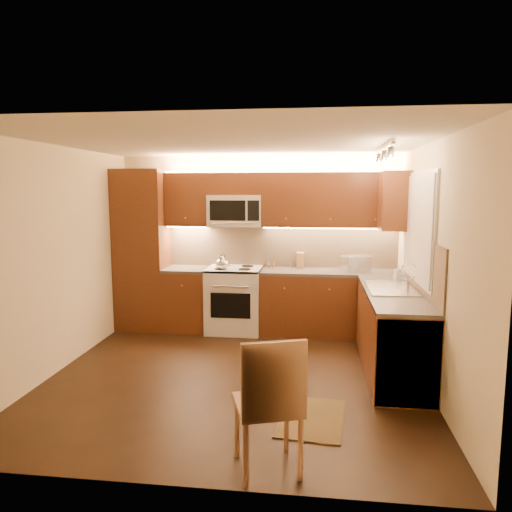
# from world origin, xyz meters

# --- Properties ---
(floor) EXTENTS (4.00, 4.00, 0.01)m
(floor) POSITION_xyz_m (0.00, 0.00, 0.00)
(floor) COLOR black
(floor) RESTS_ON ground
(ceiling) EXTENTS (4.00, 4.00, 0.01)m
(ceiling) POSITION_xyz_m (0.00, 0.00, 2.50)
(ceiling) COLOR beige
(ceiling) RESTS_ON ground
(wall_back) EXTENTS (4.00, 0.01, 2.50)m
(wall_back) POSITION_xyz_m (0.00, 2.00, 1.25)
(wall_back) COLOR beige
(wall_back) RESTS_ON ground
(wall_front) EXTENTS (4.00, 0.01, 2.50)m
(wall_front) POSITION_xyz_m (0.00, -2.00, 1.25)
(wall_front) COLOR beige
(wall_front) RESTS_ON ground
(wall_left) EXTENTS (0.01, 4.00, 2.50)m
(wall_left) POSITION_xyz_m (-2.00, 0.00, 1.25)
(wall_left) COLOR beige
(wall_left) RESTS_ON ground
(wall_right) EXTENTS (0.01, 4.00, 2.50)m
(wall_right) POSITION_xyz_m (2.00, 0.00, 1.25)
(wall_right) COLOR beige
(wall_right) RESTS_ON ground
(pantry) EXTENTS (0.70, 0.60, 2.30)m
(pantry) POSITION_xyz_m (-1.65, 1.70, 1.15)
(pantry) COLOR #481A0F
(pantry) RESTS_ON floor
(base_cab_back_left) EXTENTS (0.62, 0.60, 0.86)m
(base_cab_back_left) POSITION_xyz_m (-0.99, 1.70, 0.43)
(base_cab_back_left) COLOR #481A0F
(base_cab_back_left) RESTS_ON floor
(counter_back_left) EXTENTS (0.62, 0.60, 0.04)m
(counter_back_left) POSITION_xyz_m (-0.99, 1.70, 0.88)
(counter_back_left) COLOR #32302E
(counter_back_left) RESTS_ON base_cab_back_left
(base_cab_back_right) EXTENTS (1.92, 0.60, 0.86)m
(base_cab_back_right) POSITION_xyz_m (1.04, 1.70, 0.43)
(base_cab_back_right) COLOR #481A0F
(base_cab_back_right) RESTS_ON floor
(counter_back_right) EXTENTS (1.92, 0.60, 0.04)m
(counter_back_right) POSITION_xyz_m (1.04, 1.70, 0.88)
(counter_back_right) COLOR #32302E
(counter_back_right) RESTS_ON base_cab_back_right
(base_cab_right) EXTENTS (0.60, 2.00, 0.86)m
(base_cab_right) POSITION_xyz_m (1.70, 0.40, 0.43)
(base_cab_right) COLOR #481A0F
(base_cab_right) RESTS_ON floor
(counter_right) EXTENTS (0.60, 2.00, 0.04)m
(counter_right) POSITION_xyz_m (1.70, 0.40, 0.88)
(counter_right) COLOR #32302E
(counter_right) RESTS_ON base_cab_right
(dishwasher) EXTENTS (0.58, 0.60, 0.84)m
(dishwasher) POSITION_xyz_m (1.70, -0.30, 0.43)
(dishwasher) COLOR silver
(dishwasher) RESTS_ON floor
(backsplash_back) EXTENTS (3.30, 0.02, 0.60)m
(backsplash_back) POSITION_xyz_m (0.35, 1.99, 1.20)
(backsplash_back) COLOR tan
(backsplash_back) RESTS_ON wall_back
(backsplash_right) EXTENTS (0.02, 2.00, 0.60)m
(backsplash_right) POSITION_xyz_m (1.99, 0.40, 1.20)
(backsplash_right) COLOR tan
(backsplash_right) RESTS_ON wall_right
(upper_cab_back_left) EXTENTS (0.62, 0.35, 0.75)m
(upper_cab_back_left) POSITION_xyz_m (-0.99, 1.82, 1.88)
(upper_cab_back_left) COLOR #481A0F
(upper_cab_back_left) RESTS_ON wall_back
(upper_cab_back_right) EXTENTS (1.92, 0.35, 0.75)m
(upper_cab_back_right) POSITION_xyz_m (1.04, 1.82, 1.88)
(upper_cab_back_right) COLOR #481A0F
(upper_cab_back_right) RESTS_ON wall_back
(upper_cab_bridge) EXTENTS (0.76, 0.35, 0.31)m
(upper_cab_bridge) POSITION_xyz_m (-0.30, 1.82, 2.09)
(upper_cab_bridge) COLOR #481A0F
(upper_cab_bridge) RESTS_ON wall_back
(upper_cab_right_corner) EXTENTS (0.35, 0.50, 0.75)m
(upper_cab_right_corner) POSITION_xyz_m (1.82, 1.40, 1.88)
(upper_cab_right_corner) COLOR #481A0F
(upper_cab_right_corner) RESTS_ON wall_right
(stove) EXTENTS (0.76, 0.65, 0.92)m
(stove) POSITION_xyz_m (-0.30, 1.68, 0.46)
(stove) COLOR silver
(stove) RESTS_ON floor
(microwave) EXTENTS (0.76, 0.38, 0.44)m
(microwave) POSITION_xyz_m (-0.30, 1.81, 1.72)
(microwave) COLOR silver
(microwave) RESTS_ON wall_back
(window_frame) EXTENTS (0.03, 1.44, 1.24)m
(window_frame) POSITION_xyz_m (1.99, 0.55, 1.60)
(window_frame) COLOR silver
(window_frame) RESTS_ON wall_right
(window_blinds) EXTENTS (0.02, 1.36, 1.16)m
(window_blinds) POSITION_xyz_m (1.97, 0.55, 1.60)
(window_blinds) COLOR silver
(window_blinds) RESTS_ON wall_right
(sink) EXTENTS (0.52, 0.86, 0.15)m
(sink) POSITION_xyz_m (1.70, 0.55, 0.98)
(sink) COLOR silver
(sink) RESTS_ON counter_right
(faucet) EXTENTS (0.20, 0.04, 0.30)m
(faucet) POSITION_xyz_m (1.88, 0.55, 1.05)
(faucet) COLOR silver
(faucet) RESTS_ON counter_right
(track_light_bar) EXTENTS (0.04, 1.20, 0.03)m
(track_light_bar) POSITION_xyz_m (1.55, 0.40, 2.46)
(track_light_bar) COLOR silver
(track_light_bar) RESTS_ON ceiling
(kettle) EXTENTS (0.24, 0.24, 0.21)m
(kettle) POSITION_xyz_m (-0.44, 1.51, 1.03)
(kettle) COLOR silver
(kettle) RESTS_ON stove
(toaster_oven) EXTENTS (0.44, 0.39, 0.22)m
(toaster_oven) POSITION_xyz_m (1.38, 1.69, 1.01)
(toaster_oven) COLOR silver
(toaster_oven) RESTS_ON counter_back_right
(knife_block) EXTENTS (0.11, 0.17, 0.23)m
(knife_block) POSITION_xyz_m (0.62, 1.89, 1.01)
(knife_block) COLOR #A16E49
(knife_block) RESTS_ON counter_back_right
(spice_jar_a) EXTENTS (0.05, 0.05, 0.09)m
(spice_jar_a) POSITION_xyz_m (0.19, 1.81, 0.94)
(spice_jar_a) COLOR silver
(spice_jar_a) RESTS_ON counter_back_right
(spice_jar_b) EXTENTS (0.05, 0.05, 0.10)m
(spice_jar_b) POSITION_xyz_m (0.14, 1.94, 0.95)
(spice_jar_b) COLOR brown
(spice_jar_b) RESTS_ON counter_back_right
(spice_jar_c) EXTENTS (0.05, 0.05, 0.09)m
(spice_jar_c) POSITION_xyz_m (0.48, 1.88, 0.95)
(spice_jar_c) COLOR silver
(spice_jar_c) RESTS_ON counter_back_right
(spice_jar_d) EXTENTS (0.05, 0.05, 0.09)m
(spice_jar_d) POSITION_xyz_m (0.24, 1.88, 0.94)
(spice_jar_d) COLOR brown
(spice_jar_d) RESTS_ON counter_back_right
(soap_bottle) EXTENTS (0.11, 0.11, 0.19)m
(soap_bottle) POSITION_xyz_m (1.86, 1.10, 1.00)
(soap_bottle) COLOR silver
(soap_bottle) RESTS_ON counter_right
(rug) EXTENTS (0.64, 0.88, 0.01)m
(rug) POSITION_xyz_m (0.83, -0.90, 0.01)
(rug) COLOR black
(rug) RESTS_ON floor
(dining_chair) EXTENTS (0.57, 0.57, 1.02)m
(dining_chair) POSITION_xyz_m (0.51, -1.70, 0.51)
(dining_chair) COLOR #A16E49
(dining_chair) RESTS_ON floor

